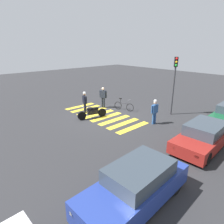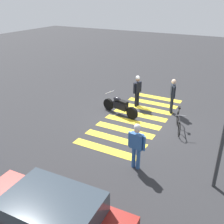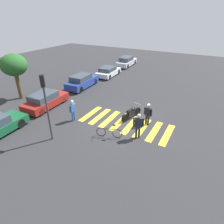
# 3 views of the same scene
# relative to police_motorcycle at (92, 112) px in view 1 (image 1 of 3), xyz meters

# --- Properties ---
(ground_plane) EXTENTS (60.00, 60.00, 0.00)m
(ground_plane) POSITION_rel_police_motorcycle_xyz_m (-0.94, 0.05, -0.45)
(ground_plane) COLOR #2B2B2D
(police_motorcycle) EXTENTS (2.18, 0.86, 1.03)m
(police_motorcycle) POSITION_rel_police_motorcycle_xyz_m (0.00, 0.00, 0.00)
(police_motorcycle) COLOR black
(police_motorcycle) RESTS_ON ground_plane
(leaning_bicycle) EXTENTS (0.66, 1.67, 0.99)m
(leaning_bicycle) POSITION_rel_police_motorcycle_xyz_m (-3.05, 0.25, -0.09)
(leaning_bicycle) COLOR black
(leaning_bicycle) RESTS_ON ground_plane
(officer_on_foot) EXTENTS (0.37, 0.66, 1.79)m
(officer_on_foot) POSITION_rel_police_motorcycle_xyz_m (-2.23, -1.44, 0.58)
(officer_on_foot) COLOR #1E232D
(officer_on_foot) RESTS_ON ground_plane
(officer_by_motorcycle) EXTENTS (0.30, 0.64, 1.71)m
(officer_by_motorcycle) POSITION_rel_police_motorcycle_xyz_m (-0.32, -1.41, 0.52)
(officer_by_motorcycle) COLOR black
(officer_by_motorcycle) RESTS_ON ground_plane
(pedestrian_bystander) EXTENTS (0.65, 0.25, 1.73)m
(pedestrian_bystander) POSITION_rel_police_motorcycle_xyz_m (-2.49, 3.71, 0.53)
(pedestrian_bystander) COLOR #2D5999
(pedestrian_bystander) RESTS_ON ground_plane
(crosswalk_stripes) EXTENTS (2.81, 6.75, 0.01)m
(crosswalk_stripes) POSITION_rel_police_motorcycle_xyz_m (-0.94, 0.05, -0.45)
(crosswalk_stripes) COLOR yellow
(crosswalk_stripes) RESTS_ON ground_plane
(car_maroon_wagon) EXTENTS (4.25, 1.95, 1.32)m
(car_maroon_wagon) POSITION_rel_police_motorcycle_xyz_m (-1.77, 7.36, 0.17)
(car_maroon_wagon) COLOR black
(car_maroon_wagon) RESTS_ON ground_plane
(car_blue_hatchback) EXTENTS (4.31, 1.87, 1.42)m
(car_blue_hatchback) POSITION_rel_police_motorcycle_xyz_m (3.75, 7.54, 0.22)
(car_blue_hatchback) COLOR black
(car_blue_hatchback) RESTS_ON ground_plane
(traffic_light_pole) EXTENTS (0.35, 0.34, 4.34)m
(traffic_light_pole) POSITION_rel_police_motorcycle_xyz_m (-5.06, 3.43, 2.45)
(traffic_light_pole) COLOR #38383D
(traffic_light_pole) RESTS_ON ground_plane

